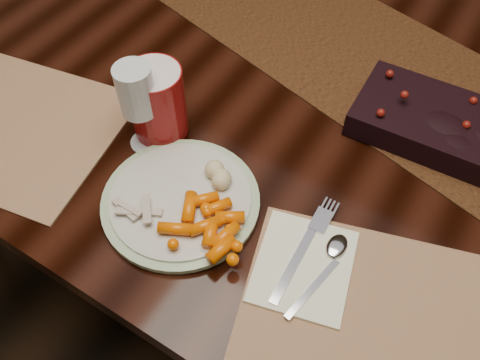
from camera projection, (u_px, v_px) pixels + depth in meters
The scene contains 15 objects.
floor at pixel (279, 279), 1.53m from camera, with size 5.00×5.00×0.00m, color black.
dining_table at pixel (289, 212), 1.23m from camera, with size 1.80×1.00×0.75m, color black.
table_runner at pixel (326, 35), 1.04m from camera, with size 1.68×0.35×0.00m, color black.
centerpiece at pixel (449, 124), 0.85m from camera, with size 0.31×0.16×0.06m, color black, non-canonical shape.
placemat_main at pixel (405, 346), 0.66m from camera, with size 0.44×0.33×0.00m, color brown.
placemat_second at pixel (1, 122), 0.90m from camera, with size 0.41×0.30×0.00m, color brown.
dinner_plate at pixel (181, 200), 0.79m from camera, with size 0.25×0.25×0.01m, color beige.
baby_carrots at pixel (208, 224), 0.74m from camera, with size 0.10×0.08×0.02m, color #EE5F00, non-canonical shape.
mashed_potatoes at pixel (211, 166), 0.79m from camera, with size 0.08×0.07×0.04m, color beige, non-canonical shape.
turkey_shreds at pixel (138, 207), 0.76m from camera, with size 0.07×0.06×0.02m, color tan, non-canonical shape.
napkin at pixel (304, 266), 0.72m from camera, with size 0.13×0.15×0.01m, color white.
fork at pixel (301, 253), 0.73m from camera, with size 0.03×0.17×0.00m, color silver, non-canonical shape.
spoon at pixel (320, 275), 0.71m from camera, with size 0.03×0.14×0.00m, color silver, non-canonical shape.
red_cup at pixel (157, 102), 0.83m from camera, with size 0.09×0.09×0.13m, color maroon.
wine_glass at pixel (140, 109), 0.81m from camera, with size 0.06×0.06×0.16m, color silver, non-canonical shape.
Camera 1 is at (0.26, -0.64, 1.41)m, focal length 38.00 mm.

